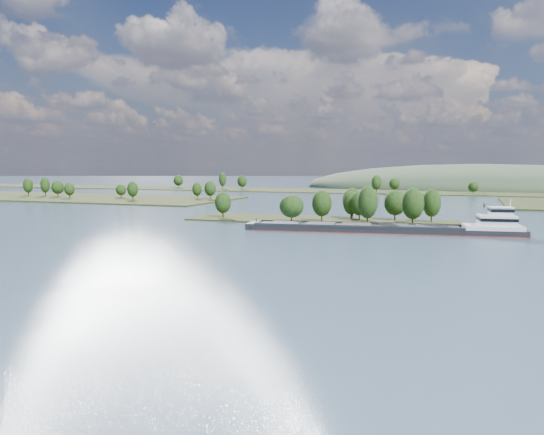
% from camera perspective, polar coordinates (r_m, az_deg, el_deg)
% --- Properties ---
extents(ground, '(1800.00, 1800.00, 0.00)m').
position_cam_1_polar(ground, '(143.76, -0.93, -2.77)').
color(ground, '#3A4F65').
rests_on(ground, ground).
extents(tree_island, '(100.00, 31.47, 14.66)m').
position_cam_1_polar(tree_island, '(197.25, 7.30, 0.73)').
color(tree_island, '#252E14').
rests_on(tree_island, ground).
extents(left_bank, '(300.00, 80.00, 14.39)m').
position_cam_1_polar(left_bank, '(391.65, -25.56, 2.16)').
color(left_bank, '#252E14').
rests_on(left_bank, ground).
extents(back_shoreline, '(900.00, 60.00, 15.60)m').
position_cam_1_polar(back_shoreline, '(415.45, 13.93, 2.70)').
color(back_shoreline, '#252E14').
rests_on(back_shoreline, ground).
extents(hill_west, '(320.00, 160.00, 44.00)m').
position_cam_1_polar(hill_west, '(513.14, 21.18, 2.95)').
color(hill_west, '#344630').
rests_on(hill_west, ground).
extents(cargo_barge, '(86.70, 21.90, 11.64)m').
position_cam_1_polar(cargo_barge, '(171.35, 13.62, -1.06)').
color(cargo_barge, black).
rests_on(cargo_barge, ground).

